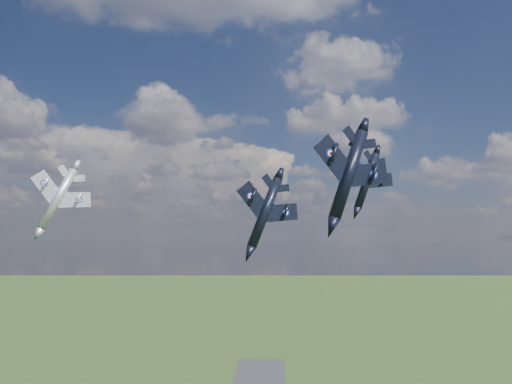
# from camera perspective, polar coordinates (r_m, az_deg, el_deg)

# --- Properties ---
(jet_lead_navy) EXTENTS (16.38, 18.60, 7.20)m
(jet_lead_navy) POSITION_cam_1_polar(r_m,az_deg,el_deg) (75.13, 1.02, -2.35)
(jet_lead_navy) COLOR black
(jet_right_navy) EXTENTS (15.81, 17.92, 6.65)m
(jet_right_navy) POSITION_cam_1_polar(r_m,az_deg,el_deg) (57.86, 10.53, 1.99)
(jet_right_navy) COLOR black
(jet_high_navy) EXTENTS (15.29, 17.95, 6.95)m
(jet_high_navy) POSITION_cam_1_polar(r_m,az_deg,el_deg) (96.62, 12.57, 1.29)
(jet_high_navy) COLOR black
(jet_left_silver) EXTENTS (16.23, 18.33, 7.52)m
(jet_left_silver) POSITION_cam_1_polar(r_m,az_deg,el_deg) (88.98, -21.72, -0.72)
(jet_left_silver) COLOR #A0A2AA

